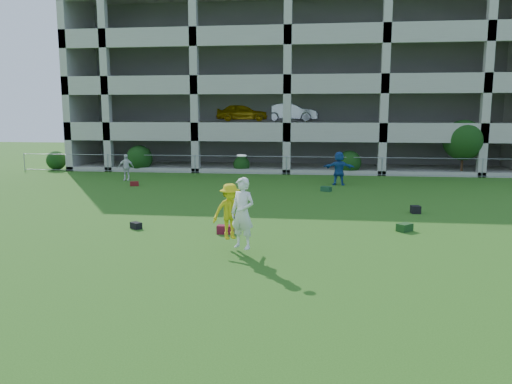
# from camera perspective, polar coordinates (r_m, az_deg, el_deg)

# --- Properties ---
(ground) EXTENTS (100.00, 100.00, 0.00)m
(ground) POSITION_cam_1_polar(r_m,az_deg,el_deg) (13.56, -1.88, -7.85)
(ground) COLOR #235114
(ground) RESTS_ON ground
(bystander_b) EXTENTS (0.94, 0.50, 1.53)m
(bystander_b) POSITION_cam_1_polar(r_m,az_deg,el_deg) (30.24, -14.64, 2.75)
(bystander_b) COLOR silver
(bystander_b) RESTS_ON ground
(bystander_d) EXTENTS (1.72, 0.56, 1.85)m
(bystander_d) POSITION_cam_1_polar(r_m,az_deg,el_deg) (27.70, 9.46, 2.69)
(bystander_d) COLOR #204E96
(bystander_d) RESTS_ON ground
(bag_red_a) EXTENTS (0.55, 0.31, 0.28)m
(bag_red_a) POSITION_cam_1_polar(r_m,az_deg,el_deg) (16.47, -3.50, -4.30)
(bag_red_a) COLOR #5B0F1F
(bag_red_a) RESTS_ON ground
(bag_black_b) EXTENTS (0.47, 0.44, 0.22)m
(bag_black_b) POSITION_cam_1_polar(r_m,az_deg,el_deg) (17.64, -13.55, -3.74)
(bag_black_b) COLOR black
(bag_black_b) RESTS_ON ground
(bag_green_c) EXTENTS (0.60, 0.60, 0.26)m
(bag_green_c) POSITION_cam_1_polar(r_m,az_deg,el_deg) (17.52, 16.62, -3.89)
(bag_green_c) COLOR #143413
(bag_green_c) RESTS_ON ground
(crate_d) EXTENTS (0.38, 0.38, 0.30)m
(crate_d) POSITION_cam_1_polar(r_m,az_deg,el_deg) (20.72, 17.77, -1.92)
(crate_d) COLOR black
(crate_d) RESTS_ON ground
(bag_red_f) EXTENTS (0.51, 0.40, 0.24)m
(bag_red_f) POSITION_cam_1_polar(r_m,az_deg,el_deg) (27.86, -13.73, 0.93)
(bag_red_f) COLOR #500D13
(bag_red_f) RESTS_ON ground
(bag_green_g) EXTENTS (0.58, 0.50, 0.25)m
(bag_green_g) POSITION_cam_1_polar(r_m,az_deg,el_deg) (25.43, 8.02, 0.35)
(bag_green_g) COLOR #14391F
(bag_green_g) RESTS_ON ground
(frisbee_contest) EXTENTS (1.53, 1.69, 2.53)m
(frisbee_contest) POSITION_cam_1_polar(r_m,az_deg,el_deg) (14.14, -2.45, -2.29)
(frisbee_contest) COLOR gold
(frisbee_contest) RESTS_ON ground
(parking_garage) EXTENTS (30.00, 14.00, 12.00)m
(parking_garage) POSITION_cam_1_polar(r_m,az_deg,el_deg) (40.61, 4.38, 11.98)
(parking_garage) COLOR #9E998C
(parking_garage) RESTS_ON ground
(fence) EXTENTS (36.06, 0.06, 1.20)m
(fence) POSITION_cam_1_polar(r_m,az_deg,el_deg) (32.05, 3.49, 3.09)
(fence) COLOR gray
(fence) RESTS_ON ground
(shrub_row) EXTENTS (34.38, 2.52, 3.50)m
(shrub_row) POSITION_cam_1_polar(r_m,az_deg,el_deg) (32.70, 11.67, 4.62)
(shrub_row) COLOR #163D11
(shrub_row) RESTS_ON ground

